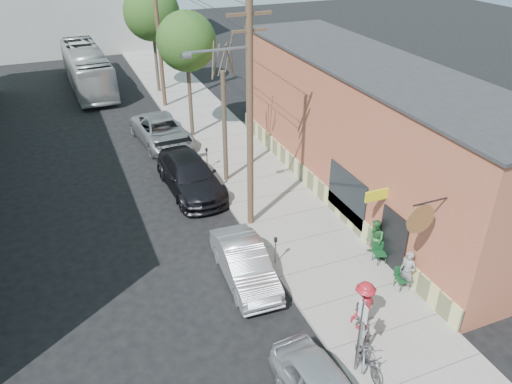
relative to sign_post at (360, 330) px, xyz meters
name	(u,v)px	position (x,y,z in m)	size (l,w,h in m)	color
ground	(231,293)	(-2.35, 5.01, -1.83)	(120.00, 120.00, 0.00)	black
sidewalk	(236,157)	(1.90, 16.01, -1.76)	(4.50, 58.00, 0.15)	gray
cafe_building	(368,131)	(6.64, 10.00, 1.47)	(6.60, 20.20, 6.61)	#9E523A
sign_post	(360,330)	(0.00, 0.00, 0.00)	(0.07, 0.45, 2.80)	slate
parking_meter_near	(276,246)	(-0.10, 5.90, -0.85)	(0.14, 0.14, 1.24)	slate
parking_meter_far	(207,155)	(-0.10, 15.09, -0.85)	(0.14, 0.14, 1.24)	slate
utility_pole_near	(249,115)	(0.04, 9.11, 3.58)	(3.57, 0.28, 10.00)	#503A28
utility_pole_far	(158,33)	(0.10, 26.11, 3.51)	(1.80, 0.28, 10.00)	#503A28
tree_bare	(225,128)	(0.45, 13.51, 1.25)	(0.24, 0.24, 5.87)	#44392C
tree_leafy_mid	(186,42)	(0.45, 20.01, 4.17)	(3.50, 3.50, 7.63)	#44392C
tree_leafy_far	(151,13)	(0.45, 29.64, 4.24)	(4.13, 4.13, 8.01)	#44392C
patio_chair_a	(380,253)	(3.85, 4.34, -1.24)	(0.50, 0.50, 0.88)	#10391B
patio_chair_b	(402,279)	(3.71, 2.67, -1.24)	(0.50, 0.50, 0.88)	#10391B
patron_grey	(408,271)	(3.80, 2.58, -0.83)	(0.62, 0.41, 1.70)	gray
patron_green	(375,239)	(3.85, 4.78, -0.83)	(0.83, 0.65, 1.70)	#286530
cyclist	(364,306)	(1.17, 1.50, -0.72)	(1.24, 0.71, 1.92)	maroon
cyclist_bike	(362,318)	(1.17, 1.50, -1.25)	(0.57, 1.64, 0.86)	black
parked_bike_a	(368,361)	(0.29, -0.20, -1.21)	(0.45, 1.58, 0.95)	black
parked_bike_b	(364,344)	(0.53, 0.40, -1.18)	(0.67, 1.91, 1.00)	slate
car_1	(245,264)	(-1.55, 5.58, -1.07)	(1.61, 4.60, 1.52)	silver
car_2	(190,175)	(-1.55, 13.33, -0.97)	(2.41, 5.93, 1.72)	black
car_3	(162,132)	(-1.55, 19.71, -1.02)	(2.68, 5.81, 1.62)	#9DA0A4
bus	(87,69)	(-4.52, 32.81, -0.21)	(2.73, 11.66, 3.25)	silver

